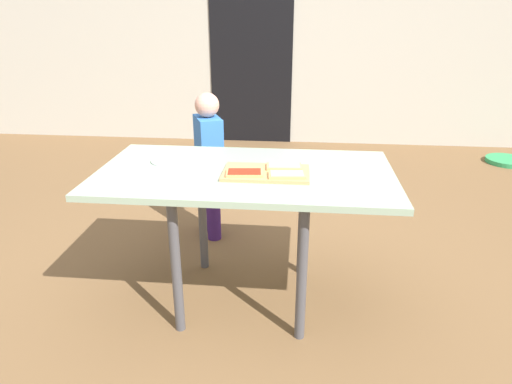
# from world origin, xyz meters

# --- Properties ---
(ground_plane) EXTENTS (16.00, 16.00, 0.00)m
(ground_plane) POSITION_xyz_m (0.00, 0.00, 0.00)
(ground_plane) COLOR brown
(house_wall_back) EXTENTS (8.00, 0.20, 2.99)m
(house_wall_back) POSITION_xyz_m (0.00, 3.18, 1.50)
(house_wall_back) COLOR #BCB7A8
(house_wall_back) RESTS_ON ground
(house_door) EXTENTS (0.90, 0.02, 2.00)m
(house_door) POSITION_xyz_m (-0.31, 3.07, 1.00)
(house_door) COLOR black
(house_door) RESTS_ON ground
(dining_table) EXTENTS (1.40, 0.76, 0.72)m
(dining_table) POSITION_xyz_m (0.00, 0.00, 0.65)
(dining_table) COLOR #99B499
(dining_table) RESTS_ON ground
(cutting_board) EXTENTS (0.40, 0.24, 0.02)m
(cutting_board) POSITION_xyz_m (0.10, -0.04, 0.73)
(cutting_board) COLOR tan
(cutting_board) RESTS_ON dining_table
(pizza_slice_far_right) EXTENTS (0.17, 0.10, 0.02)m
(pizza_slice_far_right) POSITION_xyz_m (0.18, 0.01, 0.74)
(pizza_slice_far_right) COLOR tan
(pizza_slice_far_right) RESTS_ON cutting_board
(pizza_slice_near_right) EXTENTS (0.17, 0.11, 0.02)m
(pizza_slice_near_right) POSITION_xyz_m (0.20, -0.10, 0.74)
(pizza_slice_near_right) COLOR tan
(pizza_slice_near_right) RESTS_ON cutting_board
(pizza_slice_near_left) EXTENTS (0.17, 0.11, 0.02)m
(pizza_slice_near_left) POSITION_xyz_m (0.01, -0.09, 0.74)
(pizza_slice_near_left) COLOR tan
(pizza_slice_near_left) RESTS_ON cutting_board
(plate_white_left) EXTENTS (0.23, 0.23, 0.01)m
(plate_white_left) POSITION_xyz_m (-0.38, 0.11, 0.72)
(plate_white_left) COLOR white
(plate_white_left) RESTS_ON dining_table
(child_left) EXTENTS (0.23, 0.28, 0.96)m
(child_left) POSITION_xyz_m (-0.32, 0.71, 0.54)
(child_left) COLOR #401F67
(child_left) RESTS_ON ground
(garden_hose_coil) EXTENTS (0.40, 0.40, 0.04)m
(garden_hose_coil) POSITION_xyz_m (2.32, 2.52, 0.02)
(garden_hose_coil) COLOR #2F9A56
(garden_hose_coil) RESTS_ON ground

